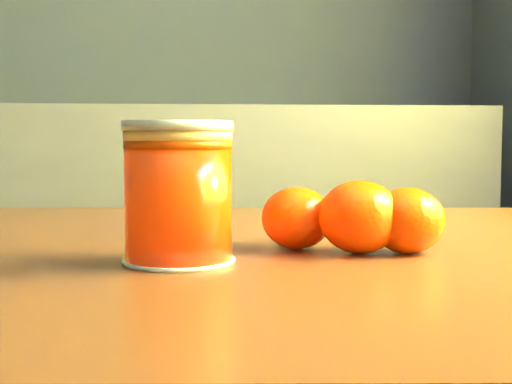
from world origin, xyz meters
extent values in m
cube|color=brown|center=(0.94, 0.22, 0.71)|extent=(1.04, 0.78, 0.04)
cylinder|color=#FF3305|center=(0.85, 0.15, 0.78)|extent=(0.08, 0.08, 0.09)
cylinder|color=#FFC668|center=(0.85, 0.15, 0.83)|extent=(0.08, 0.08, 0.01)
cylinder|color=silver|center=(0.85, 0.15, 0.84)|extent=(0.08, 0.08, 0.01)
ellipsoid|color=#FF4605|center=(0.95, 0.21, 0.76)|extent=(0.08, 0.08, 0.05)
ellipsoid|color=#FF4605|center=(1.00, 0.18, 0.76)|extent=(0.08, 0.08, 0.06)
ellipsoid|color=#FF4605|center=(1.04, 0.17, 0.76)|extent=(0.07, 0.07, 0.05)
camera|label=1|loc=(0.86, -0.39, 0.83)|focal=50.00mm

